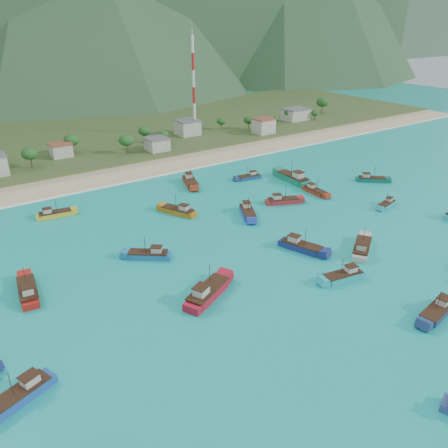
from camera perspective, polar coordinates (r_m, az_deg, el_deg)
ground at (r=96.08m, az=3.32°, el=-6.22°), size 600.00×600.00×0.00m
beach at (r=160.06m, az=-14.33°, el=6.19°), size 400.00×18.00×1.20m
land at (r=216.36m, az=-20.36°, el=10.29°), size 400.00×110.00×2.40m
surf_line at (r=151.61m, az=-13.01°, el=5.27°), size 400.00×2.50×0.08m
village at (r=185.94m, az=-12.30°, el=10.50°), size 219.13×30.66×6.55m
vegetation at (r=181.36m, az=-16.94°, el=9.84°), size 273.97×25.36×9.02m
radio_tower at (r=202.34m, az=-3.98°, el=17.42°), size 1.20×1.20×42.47m
boat_0 at (r=150.16m, az=8.99°, el=5.87°), size 4.84×14.10×8.22m
boat_1 at (r=131.78m, az=7.66°, el=2.98°), size 10.33×6.80×5.91m
boat_2 at (r=102.29m, az=-9.76°, el=-4.04°), size 9.68×8.44×5.89m
boat_3 at (r=146.19m, az=-4.45°, el=5.46°), size 6.83×11.77×6.68m
boat_6 at (r=122.77m, az=3.10°, el=1.50°), size 7.59×10.78×6.22m
boat_7 at (r=96.19m, az=-24.22°, el=-8.08°), size 4.59×11.39×6.54m
boat_9 at (r=108.34m, az=17.56°, el=-3.09°), size 11.22×8.89×6.63m
boat_11 at (r=130.51m, az=-21.24°, el=1.16°), size 9.78×4.03×5.61m
boat_13 at (r=124.03m, az=-5.95°, el=1.64°), size 7.31×10.83×6.21m
boat_14 at (r=141.37m, az=11.78°, el=4.19°), size 3.20×9.31×5.42m
boat_15 at (r=137.26m, az=20.48°, el=2.38°), size 8.38×4.08×4.76m
boat_16 at (r=87.30m, az=-2.16°, el=-9.03°), size 12.72×8.72×7.31m
boat_18 at (r=91.75m, az=26.11°, el=-10.26°), size 10.52×4.45×6.02m
boat_19 at (r=73.85m, az=-25.09°, el=-19.66°), size 10.73×6.49×6.10m
boat_20 at (r=151.59m, az=3.25°, el=6.11°), size 8.97×3.81×5.14m
boat_22 at (r=96.38m, az=15.36°, el=-6.63°), size 9.90×4.47×5.65m
boat_24 at (r=156.98m, az=18.66°, el=5.52°), size 9.23×8.53×5.74m
boat_29 at (r=105.77m, az=10.04°, el=-2.97°), size 6.62×11.27×6.40m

